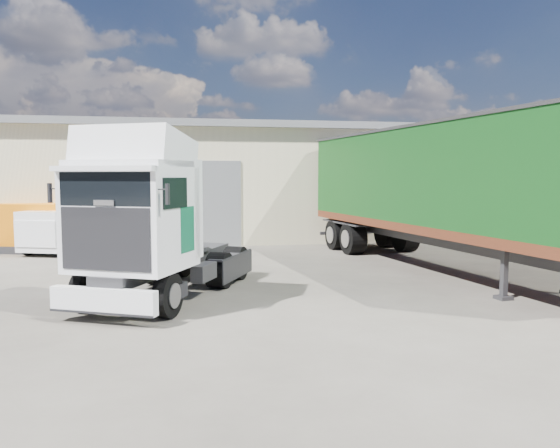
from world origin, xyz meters
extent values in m
plane|color=black|center=(0.00, 0.00, 0.00)|extent=(120.00, 120.00, 0.00)
cube|color=beige|center=(-6.00, 16.00, 2.50)|extent=(30.00, 12.00, 5.00)
cube|color=#57595C|center=(-6.00, 16.00, 5.15)|extent=(30.60, 12.60, 0.30)
cube|color=#57595C|center=(-2.00, 9.98, 1.80)|extent=(4.00, 0.08, 3.60)
cube|color=#57595C|center=(-6.00, 16.00, 5.35)|extent=(30.60, 0.40, 0.15)
cube|color=maroon|center=(11.50, 6.00, 1.25)|extent=(0.35, 26.00, 2.50)
cylinder|color=black|center=(-3.66, -1.07, 0.48)|extent=(2.41, 1.81, 0.95)
cylinder|color=black|center=(-2.31, 1.78, 0.48)|extent=(2.45, 1.83, 0.95)
cylinder|color=black|center=(-1.77, 2.91, 0.48)|extent=(2.45, 1.83, 0.95)
cube|color=#2D2D30|center=(-2.73, 0.88, 0.81)|extent=(3.27, 5.72, 0.27)
cube|color=silver|center=(-4.02, -1.85, 0.50)|extent=(2.17, 1.19, 0.50)
cube|color=silver|center=(-3.52, -0.79, 2.05)|extent=(2.92, 2.83, 2.21)
cube|color=black|center=(-3.97, -1.72, 1.71)|extent=(1.81, 0.90, 1.26)
cube|color=black|center=(-3.96, -1.71, 2.70)|extent=(1.85, 0.91, 0.68)
cube|color=silver|center=(-3.45, -0.63, 3.47)|extent=(2.76, 2.53, 1.10)
cube|color=#0B5034|center=(-4.39, 0.02, 1.80)|extent=(0.30, 0.61, 0.99)
cube|color=#0B5034|center=(-2.35, -0.95, 1.80)|extent=(0.30, 0.61, 0.99)
cylinder|color=#2D2D30|center=(-2.23, 1.94, 1.00)|extent=(1.32, 1.32, 0.11)
cube|color=#2D2D30|center=(5.11, -1.18, 0.62)|extent=(0.38, 0.38, 1.24)
cylinder|color=black|center=(4.95, 7.69, 0.60)|extent=(3.00, 1.56, 1.19)
cube|color=#2D2D30|center=(5.55, 3.18, 1.01)|extent=(2.67, 13.48, 0.39)
cube|color=#572414|center=(5.55, 3.18, 1.38)|extent=(4.56, 13.73, 0.27)
cube|color=black|center=(5.55, 3.18, 2.98)|extent=(4.56, 13.73, 2.92)
cube|color=#2D2D30|center=(5.55, 3.18, 4.46)|extent=(4.64, 13.81, 0.09)
cylinder|color=black|center=(-7.48, 8.48, 0.29)|extent=(1.78, 1.12, 0.58)
cylinder|color=black|center=(-6.52, 11.12, 0.29)|extent=(1.78, 1.12, 0.58)
cube|color=silver|center=(-7.00, 9.80, 0.92)|extent=(2.94, 4.36, 1.49)
cube|color=silver|center=(-7.57, 8.23, 0.88)|extent=(1.79, 1.29, 0.96)
cube|color=black|center=(-7.51, 8.40, 1.36)|extent=(1.47, 0.59, 0.53)
cube|color=#2D2D30|center=(-8.00, 9.80, 0.14)|extent=(3.44, 2.65, 0.28)
cube|color=orange|center=(-8.00, 9.80, 0.95)|extent=(3.20, 2.42, 1.90)
camera|label=1|loc=(-2.47, -12.91, 2.95)|focal=35.00mm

